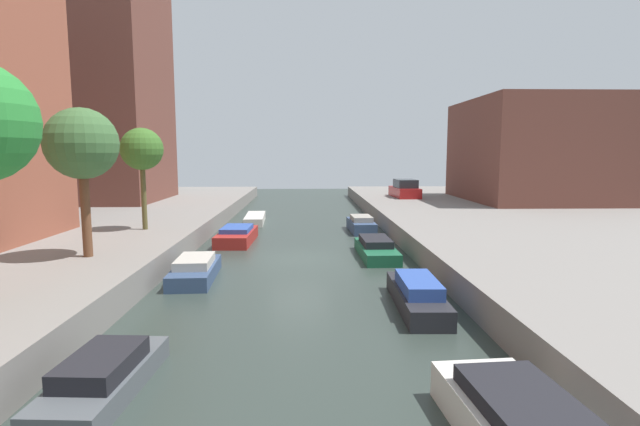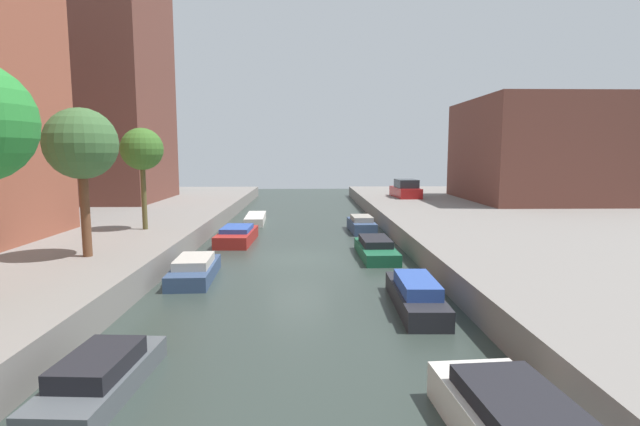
% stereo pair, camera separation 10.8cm
% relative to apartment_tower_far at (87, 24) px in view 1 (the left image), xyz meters
% --- Properties ---
extents(ground_plane, '(84.00, 84.00, 0.00)m').
position_rel_apartment_tower_far_xyz_m(ground_plane, '(16.00, -17.10, -14.23)').
color(ground_plane, '#2D3833').
extents(quay_right, '(20.00, 64.00, 1.00)m').
position_rel_apartment_tower_far_xyz_m(quay_right, '(31.00, -17.10, -13.73)').
color(quay_right, gray).
rests_on(quay_right, ground_plane).
extents(apartment_tower_far, '(10.00, 9.97, 26.46)m').
position_rel_apartment_tower_far_xyz_m(apartment_tower_far, '(0.00, 0.00, 0.00)').
color(apartment_tower_far, brown).
rests_on(apartment_tower_far, quay_left).
extents(low_block_right, '(10.00, 11.95, 7.75)m').
position_rel_apartment_tower_far_xyz_m(low_block_right, '(34.00, -0.85, -9.36)').
color(low_block_right, brown).
rests_on(low_block_right, quay_right).
extents(street_tree_2, '(2.48, 2.48, 5.24)m').
position_rel_apartment_tower_far_xyz_m(street_tree_2, '(8.52, -20.90, -9.28)').
color(street_tree_2, brown).
rests_on(street_tree_2, quay_left).
extents(street_tree_3, '(2.00, 2.00, 4.86)m').
position_rel_apartment_tower_far_xyz_m(street_tree_3, '(8.52, -14.74, -9.42)').
color(street_tree_3, brown).
rests_on(street_tree_3, quay_left).
extents(parked_car, '(1.98, 4.44, 1.49)m').
position_rel_apartment_tower_far_xyz_m(parked_car, '(24.62, 1.94, -12.61)').
color(parked_car, maroon).
rests_on(parked_car, quay_right).
extents(moored_boat_left_1, '(1.55, 3.63, 0.83)m').
position_rel_apartment_tower_far_xyz_m(moored_boat_left_1, '(12.34, -28.96, -13.89)').
color(moored_boat_left_1, '#4C5156').
rests_on(moored_boat_left_1, ground_plane).
extents(moored_boat_left_2, '(1.61, 3.89, 0.85)m').
position_rel_apartment_tower_far_xyz_m(moored_boat_left_2, '(12.18, -20.39, -13.87)').
color(moored_boat_left_2, '#33476B').
rests_on(moored_boat_left_2, ground_plane).
extents(moored_boat_left_3, '(1.82, 4.29, 0.85)m').
position_rel_apartment_tower_far_xyz_m(moored_boat_left_3, '(12.69, -13.02, -13.86)').
color(moored_boat_left_3, maroon).
rests_on(moored_boat_left_3, ground_plane).
extents(moored_boat_left_4, '(1.39, 4.56, 0.53)m').
position_rel_apartment_tower_far_xyz_m(moored_boat_left_4, '(12.89, -5.76, -13.97)').
color(moored_boat_left_4, beige).
rests_on(moored_boat_left_4, ground_plane).
extents(moored_boat_right_2, '(1.34, 4.37, 0.96)m').
position_rel_apartment_tower_far_xyz_m(moored_boat_right_2, '(19.66, -23.98, -13.83)').
color(moored_boat_right_2, '#232328').
rests_on(moored_boat_right_2, ground_plane).
extents(moored_boat_right_3, '(1.55, 4.35, 0.84)m').
position_rel_apartment_tower_far_xyz_m(moored_boat_right_3, '(19.49, -16.66, -13.88)').
color(moored_boat_right_3, '#195638').
rests_on(moored_boat_right_3, ground_plane).
extents(moored_boat_right_4, '(1.47, 3.62, 0.96)m').
position_rel_apartment_tower_far_xyz_m(moored_boat_right_4, '(19.62, -9.63, -13.82)').
color(moored_boat_right_4, '#33476B').
rests_on(moored_boat_right_4, ground_plane).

